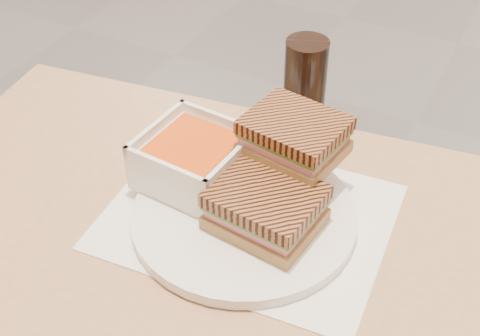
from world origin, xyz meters
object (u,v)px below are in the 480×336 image
at_px(panini_lower, 266,208).
at_px(cola_glass, 305,82).
at_px(plate, 244,216).
at_px(soup_bowl, 194,160).

relative_size(panini_lower, cola_glass, 1.01).
distance_m(panini_lower, cola_glass, 0.26).
height_order(plate, cola_glass, cola_glass).
distance_m(plate, soup_bowl, 0.10).
bearing_deg(plate, panini_lower, -12.77).
distance_m(plate, panini_lower, 0.05).
relative_size(plate, soup_bowl, 2.10).
xyz_separation_m(plate, panini_lower, (0.03, -0.01, 0.04)).
bearing_deg(cola_glass, plate, -84.88).
distance_m(soup_bowl, cola_glass, 0.23).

